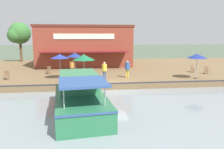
{
  "coord_description": "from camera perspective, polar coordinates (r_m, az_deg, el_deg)",
  "views": [
    {
      "loc": [
        18.79,
        -2.39,
        4.77
      ],
      "look_at": [
        -1.0,
        -0.01,
        1.3
      ],
      "focal_mm": 35.0,
      "sensor_mm": 36.0,
      "label": 1
    }
  ],
  "objects": [
    {
      "name": "ground_plane",
      "position": [
        19.54,
        0.38,
        -4.26
      ],
      "size": [
        220.0,
        220.0,
        0.0
      ],
      "primitive_type": "plane",
      "color": "#4C5B47"
    },
    {
      "name": "quay_deck",
      "position": [
        30.22,
        -2.25,
        1.36
      ],
      "size": [
        22.0,
        56.0,
        0.6
      ],
      "primitive_type": "cube",
      "color": "brown",
      "rests_on": "ground"
    },
    {
      "name": "quay_edge_fender",
      "position": [
        19.49,
        0.35,
        -2.33
      ],
      "size": [
        0.2,
        50.4,
        0.1
      ],
      "primitive_type": "cube",
      "color": "#2D2D33",
      "rests_on": "quay_deck"
    },
    {
      "name": "waterfront_restaurant",
      "position": [
        32.56,
        -7.17,
        7.49
      ],
      "size": [
        9.07,
        13.33,
        5.71
      ],
      "color": "brown",
      "rests_on": "quay_deck"
    },
    {
      "name": "patio_umbrella_back_row",
      "position": [
        20.67,
        -7.37,
        4.46
      ],
      "size": [
        2.09,
        2.09,
        2.55
      ],
      "color": "#B7B7B7",
      "rests_on": "quay_deck"
    },
    {
      "name": "patio_umbrella_by_entrance",
      "position": [
        24.21,
        -9.68,
        5.06
      ],
      "size": [
        1.76,
        1.76,
        2.46
      ],
      "color": "#B7B7B7",
      "rests_on": "quay_deck"
    },
    {
      "name": "patio_umbrella_mid_patio_left",
      "position": [
        23.31,
        21.33,
        4.51
      ],
      "size": [
        1.94,
        1.94,
        2.53
      ],
      "color": "#B7B7B7",
      "rests_on": "quay_deck"
    },
    {
      "name": "patio_umbrella_mid_patio_right",
      "position": [
        22.04,
        -13.49,
        4.63
      ],
      "size": [
        1.8,
        1.8,
        2.51
      ],
      "color": "#B7B7B7",
      "rests_on": "quay_deck"
    },
    {
      "name": "cafe_chair_facing_river",
      "position": [
        27.49,
        20.4,
        1.53
      ],
      "size": [
        0.59,
        0.59,
        0.85
      ],
      "color": "brown",
      "rests_on": "quay_deck"
    },
    {
      "name": "cafe_chair_mid_patio",
      "position": [
        22.71,
        -11.86,
        0.3
      ],
      "size": [
        0.45,
        0.45,
        0.85
      ],
      "color": "brown",
      "rests_on": "quay_deck"
    },
    {
      "name": "cafe_chair_far_corner_seat",
      "position": [
        25.8,
        -16.27,
        1.25
      ],
      "size": [
        0.58,
        0.58,
        0.85
      ],
      "color": "brown",
      "rests_on": "quay_deck"
    },
    {
      "name": "cafe_chair_back_row_seat",
      "position": [
        23.77,
        -25.88,
        -0.06
      ],
      "size": [
        0.46,
        0.46,
        0.85
      ],
      "color": "brown",
      "rests_on": "quay_deck"
    },
    {
      "name": "cafe_chair_beside_entrance",
      "position": [
        26.93,
        23.6,
        1.16
      ],
      "size": [
        0.49,
        0.49,
        0.85
      ],
      "color": "brown",
      "rests_on": "quay_deck"
    },
    {
      "name": "person_mid_patio",
      "position": [
        22.3,
        4.03,
        2.0
      ],
      "size": [
        0.5,
        0.5,
        1.78
      ],
      "color": "gold",
      "rests_on": "quay_deck"
    },
    {
      "name": "person_near_entrance",
      "position": [
        23.99,
        -10.43,
        2.32
      ],
      "size": [
        0.49,
        0.49,
        1.72
      ],
      "color": "orange",
      "rests_on": "quay_deck"
    },
    {
      "name": "person_at_quay_edge",
      "position": [
        21.39,
        -1.99,
        1.61
      ],
      "size": [
        0.49,
        0.49,
        1.74
      ],
      "color": "#2D5193",
      "rests_on": "quay_deck"
    },
    {
      "name": "motorboat_fourth_along",
      "position": [
        14.35,
        -8.58,
        -5.53
      ],
      "size": [
        8.3,
        3.77,
        2.41
      ],
      "color": "#287047",
      "rests_on": "river_water"
    },
    {
      "name": "tree_upstream_bank",
      "position": [
        39.75,
        -23.23,
        9.73
      ],
      "size": [
        3.72,
        3.55,
        6.51
      ],
      "color": "brown",
      "rests_on": "quay_deck"
    }
  ]
}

